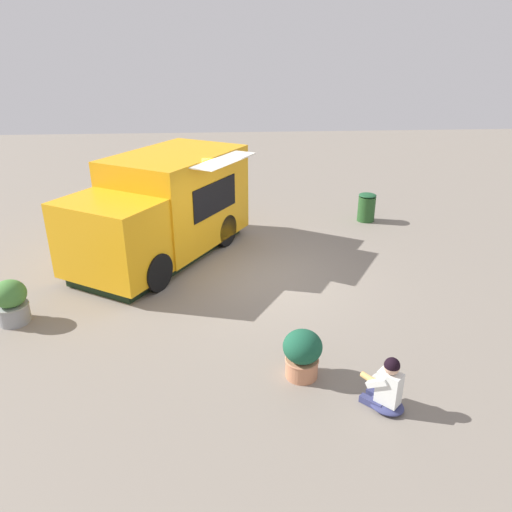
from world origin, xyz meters
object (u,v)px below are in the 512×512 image
(person_customer, at_px, (387,388))
(planter_flowering_near, at_px, (11,302))
(planter_flowering_far, at_px, (302,353))
(food_truck, at_px, (164,210))
(trash_bin, at_px, (367,207))

(person_customer, bearing_deg, planter_flowering_near, 155.78)
(planter_flowering_near, height_order, planter_flowering_far, planter_flowering_near)
(food_truck, relative_size, trash_bin, 6.26)
(planter_flowering_far, distance_m, trash_bin, 7.98)
(planter_flowering_near, relative_size, planter_flowering_far, 1.06)
(planter_flowering_near, distance_m, trash_bin, 9.94)
(food_truck, bearing_deg, planter_flowering_near, -130.06)
(food_truck, height_order, planter_flowering_near, food_truck)
(planter_flowering_far, relative_size, trash_bin, 0.97)
(food_truck, height_order, person_customer, food_truck)
(food_truck, distance_m, planter_flowering_near, 4.14)
(food_truck, bearing_deg, person_customer, -57.83)
(person_customer, xyz_separation_m, planter_flowering_near, (-6.40, 2.88, 0.09))
(person_customer, distance_m, planter_flowering_far, 1.39)
(food_truck, relative_size, planter_flowering_near, 6.10)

